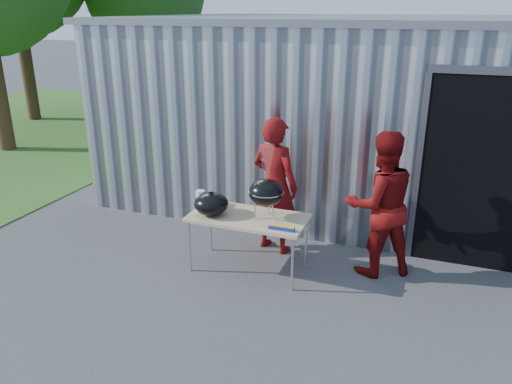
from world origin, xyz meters
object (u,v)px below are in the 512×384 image
at_px(person_bystander, 380,204).
at_px(kettle_grill, 266,186).
at_px(folding_table, 248,219).
at_px(person_cook, 275,186).

bearing_deg(person_bystander, kettle_grill, -9.81).
bearing_deg(folding_table, person_bystander, 18.81).
bearing_deg(person_bystander, person_cook, -35.90).
bearing_deg(person_bystander, folding_table, -10.99).
bearing_deg(kettle_grill, person_bystander, 19.99).
xyz_separation_m(kettle_grill, person_bystander, (1.34, 0.49, -0.23)).
bearing_deg(kettle_grill, person_cook, 98.89).
xyz_separation_m(folding_table, person_cook, (0.12, 0.69, 0.24)).
xyz_separation_m(folding_table, person_bystander, (1.56, 0.53, 0.23)).
distance_m(kettle_grill, person_bystander, 1.44).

